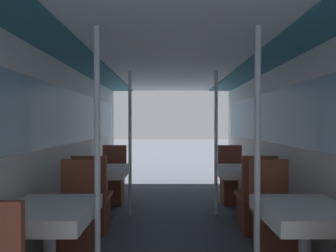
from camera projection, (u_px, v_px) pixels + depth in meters
The scene contains 17 objects.
wall_left at pixel (59, 142), 3.22m from camera, with size 0.05×6.41×2.12m.
wall_right at pixel (292, 142), 3.20m from camera, with size 0.05×6.41×2.12m.
ceiling_panel at pixel (175, 57), 3.20m from camera, with size 2.86×6.41×0.07m.
dining_table_left_0 at pixel (51, 217), 2.08m from camera, with size 0.67×0.67×0.71m.
chair_left_far_0 at pixel (77, 227), 2.66m from camera, with size 0.42×0.42×0.97m.
support_pole_left_0 at pixel (99, 161), 2.07m from camera, with size 0.05×0.05×2.12m.
dining_table_left_1 at pixel (106, 174), 3.86m from camera, with size 0.67×0.67×0.71m.
chair_left_near_1 at pixel (94, 208), 3.28m from camera, with size 0.42×0.42×0.97m.
chair_left_far_1 at pixel (114, 185), 4.44m from camera, with size 0.42×0.42×0.97m.
support_pole_left_1 at pixel (131, 143), 3.85m from camera, with size 0.05×0.05×2.12m.
dining_table_right_0 at pixel (307, 218), 2.07m from camera, with size 0.67×0.67×0.71m.
chair_right_far_0 at pixel (276, 227), 2.65m from camera, with size 0.42×0.42×0.97m.
support_pole_right_0 at pixel (259, 161), 2.06m from camera, with size 0.05×0.05×2.12m.
dining_table_right_1 at pixel (243, 174), 3.85m from camera, with size 0.67×0.67×0.71m.
chair_right_near_1 at pixel (256, 208), 3.27m from camera, with size 0.42×0.42×0.97m.
chair_right_far_1 at pixel (233, 185), 4.43m from camera, with size 0.42×0.42×0.97m.
support_pole_right_1 at pixel (217, 143), 3.84m from camera, with size 0.05×0.05×2.12m.
Camera 1 is at (-0.07, -1.40, 1.36)m, focal length 28.00 mm.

